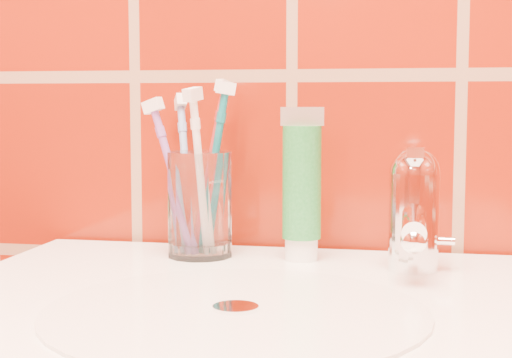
# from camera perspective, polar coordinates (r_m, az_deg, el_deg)

# --- Properties ---
(glass_tumbler) EXTENTS (0.08, 0.08, 0.11)m
(glass_tumbler) POSITION_cam_1_polar(r_m,az_deg,el_deg) (0.83, -4.11, -1.85)
(glass_tumbler) COLOR white
(glass_tumbler) RESTS_ON pedestal_sink
(toothpaste_tube) EXTENTS (0.04, 0.04, 0.16)m
(toothpaste_tube) POSITION_cam_1_polar(r_m,az_deg,el_deg) (0.80, 3.35, -0.74)
(toothpaste_tube) COLOR white
(toothpaste_tube) RESTS_ON pedestal_sink
(faucet) EXTENTS (0.05, 0.11, 0.12)m
(faucet) POSITION_cam_1_polar(r_m,az_deg,el_deg) (0.76, 11.42, -1.92)
(faucet) COLOR white
(faucet) RESTS_ON pedestal_sink
(toothbrush_0) EXTENTS (0.11, 0.09, 0.18)m
(toothbrush_0) POSITION_cam_1_polar(r_m,az_deg,el_deg) (0.83, -5.97, 0.03)
(toothbrush_0) COLOR #7F4EA7
(toothbrush_0) RESTS_ON glass_tumbler
(toothbrush_1) EXTENTS (0.07, 0.06, 0.19)m
(toothbrush_1) POSITION_cam_1_polar(r_m,az_deg,el_deg) (0.83, -3.15, 0.71)
(toothbrush_1) COLOR #0D6874
(toothbrush_1) RESTS_ON glass_tumbler
(toothbrush_2) EXTENTS (0.06, 0.08, 0.19)m
(toothbrush_2) POSITION_cam_1_polar(r_m,az_deg,el_deg) (0.81, -4.08, 0.31)
(toothbrush_2) COLOR white
(toothbrush_2) RESTS_ON glass_tumbler
(toothbrush_3) EXTENTS (0.11, 0.16, 0.20)m
(toothbrush_3) POSITION_cam_1_polar(r_m,az_deg,el_deg) (0.85, -5.13, 0.34)
(toothbrush_3) COLOR #718EC8
(toothbrush_3) RESTS_ON glass_tumbler
(toothbrush_4) EXTENTS (0.10, 0.12, 0.20)m
(toothbrush_4) POSITION_cam_1_polar(r_m,az_deg,el_deg) (0.84, -3.38, 0.84)
(toothbrush_4) COLOR #AE2526
(toothbrush_4) RESTS_ON glass_tumbler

